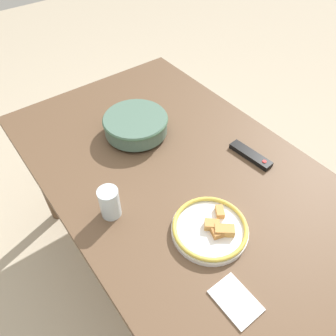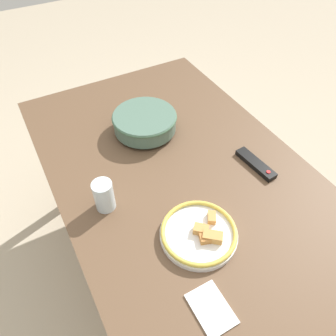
{
  "view_description": "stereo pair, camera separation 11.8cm",
  "coord_description": "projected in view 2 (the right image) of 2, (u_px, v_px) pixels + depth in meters",
  "views": [
    {
      "loc": [
        0.65,
        -0.54,
        1.62
      ],
      "look_at": [
        0.0,
        -0.05,
        0.76
      ],
      "focal_mm": 35.0,
      "sensor_mm": 36.0,
      "label": 1
    },
    {
      "loc": [
        0.71,
        -0.44,
        1.62
      ],
      "look_at": [
        0.0,
        -0.05,
        0.76
      ],
      "focal_mm": 35.0,
      "sensor_mm": 36.0,
      "label": 2
    }
  ],
  "objects": [
    {
      "name": "dining_table",
      "position": [
        180.0,
        184.0,
        1.29
      ],
      "size": [
        1.47,
        0.9,
        0.72
      ],
      "color": "brown",
      "rests_on": "ground_plane"
    },
    {
      "name": "noodle_bowl",
      "position": [
        145.0,
        122.0,
        1.35
      ],
      "size": [
        0.27,
        0.27,
        0.09
      ],
      "color": "#4C6B5B",
      "rests_on": "dining_table"
    },
    {
      "name": "folded_napkin",
      "position": [
        211.0,
        309.0,
        0.88
      ],
      "size": [
        0.13,
        0.09,
        0.01
      ],
      "color": "white",
      "rests_on": "dining_table"
    },
    {
      "name": "drinking_glass",
      "position": [
        104.0,
        196.0,
        1.08
      ],
      "size": [
        0.07,
        0.07,
        0.11
      ],
      "color": "silver",
      "rests_on": "dining_table"
    },
    {
      "name": "food_plate",
      "position": [
        199.0,
        233.0,
        1.02
      ],
      "size": [
        0.25,
        0.25,
        0.04
      ],
      "color": "white",
      "rests_on": "dining_table"
    },
    {
      "name": "tv_remote",
      "position": [
        256.0,
        164.0,
        1.24
      ],
      "size": [
        0.18,
        0.06,
        0.02
      ],
      "rotation": [
        0.0,
        0.0,
        4.8
      ],
      "color": "black",
      "rests_on": "dining_table"
    },
    {
      "name": "ground_plane",
      "position": [
        177.0,
        262.0,
        1.76
      ],
      "size": [
        8.0,
        8.0,
        0.0
      ],
      "primitive_type": "plane",
      "color": "#B7A88E"
    }
  ]
}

